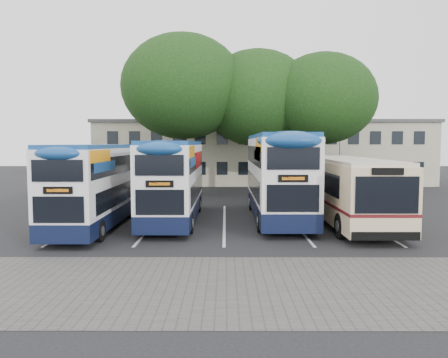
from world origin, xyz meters
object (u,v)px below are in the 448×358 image
object	(u,v)px
bus_dd_mid	(174,177)
bus_single	(346,186)
lamp_post	(340,130)
bus_dd_right	(277,173)
tree_right	(323,99)
tree_left	(183,87)
tree_mid	(257,98)
bus_dd_left	(96,182)

from	to	relation	value
bus_dd_mid	bus_single	bearing A→B (deg)	-3.28
lamp_post	bus_dd_right	world-z (taller)	lamp_post
tree_right	bus_dd_right	world-z (taller)	tree_right
tree_left	tree_right	xyz separation A→B (m)	(10.73, -0.66, -0.99)
tree_left	bus_single	distance (m)	16.95
bus_dd_mid	tree_mid	bearing A→B (deg)	68.22
lamp_post	bus_single	xyz separation A→B (m)	(-3.62, -15.12, -3.24)
lamp_post	tree_left	size ratio (longest dim) A/B	0.73
tree_right	bus_dd_left	world-z (taller)	tree_right
lamp_post	tree_right	size ratio (longest dim) A/B	0.83
lamp_post	tree_mid	xyz separation A→B (m)	(-7.15, -1.66, 2.50)
tree_mid	tree_right	xyz separation A→B (m)	(4.89, -1.61, -0.20)
bus_dd_mid	bus_dd_right	distance (m)	5.41
bus_dd_mid	bus_dd_left	bearing A→B (deg)	-153.57
tree_left	tree_mid	world-z (taller)	tree_left
tree_mid	bus_dd_left	distance (m)	17.90
tree_left	tree_right	world-z (taller)	tree_left
bus_dd_right	tree_left	bearing A→B (deg)	117.88
tree_mid	tree_right	world-z (taller)	tree_mid
tree_mid	bus_single	size ratio (longest dim) A/B	1.05
bus_single	tree_left	bearing A→B (deg)	126.83
bus_single	bus_dd_mid	bearing A→B (deg)	176.72
lamp_post	bus_dd_mid	xyz separation A→B (m)	(-12.33, -14.62, -2.82)
lamp_post	bus_dd_right	size ratio (longest dim) A/B	0.85
bus_dd_right	lamp_post	bearing A→B (deg)	63.58
bus_dd_mid	bus_single	world-z (taller)	bus_dd_mid
tree_left	tree_right	size ratio (longest dim) A/B	1.15
bus_dd_left	bus_dd_right	xyz separation A→B (m)	(8.86, 2.35, 0.28)
lamp_post	tree_right	bearing A→B (deg)	-124.72
bus_dd_mid	tree_right	bearing A→B (deg)	48.43
lamp_post	tree_left	xyz separation A→B (m)	(-13.00, -2.60, 3.29)
tree_left	bus_dd_mid	xyz separation A→B (m)	(0.66, -12.02, -6.11)
tree_mid	bus_single	xyz separation A→B (m)	(3.53, -13.46, -5.74)
lamp_post	bus_dd_left	size ratio (longest dim) A/B	0.96
bus_dd_left	bus_dd_mid	bearing A→B (deg)	26.43
tree_mid	bus_single	world-z (taller)	tree_mid
tree_right	tree_mid	bearing A→B (deg)	161.81
bus_dd_right	bus_single	size ratio (longest dim) A/B	0.98
tree_left	bus_dd_mid	bearing A→B (deg)	-86.84
bus_single	tree_right	bearing A→B (deg)	83.46
tree_left	bus_dd_right	size ratio (longest dim) A/B	1.16
tree_mid	bus_dd_left	bearing A→B (deg)	-120.54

